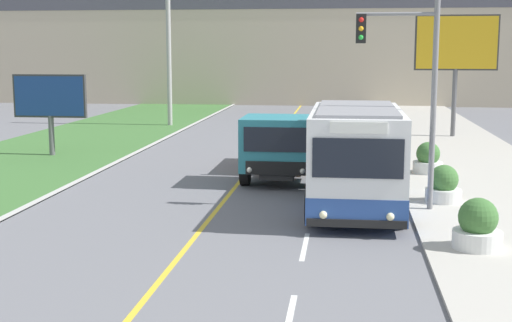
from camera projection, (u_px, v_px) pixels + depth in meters
name	position (u px, v px, depth m)	size (l,w,h in m)	color
city_bus	(356.00, 159.00, 20.13)	(2.65, 6.00, 3.00)	white
dump_truck	(282.00, 147.00, 25.20)	(2.59, 6.86, 2.33)	black
utility_pole_far	(169.00, 38.00, 42.47)	(1.80, 0.28, 10.35)	#9E9E99
traffic_light_mast	(411.00, 78.00, 19.87)	(2.28, 0.32, 5.96)	slate
billboard_large	(456.00, 47.00, 36.66)	(4.22, 0.24, 6.34)	#59595B
billboard_small	(50.00, 99.00, 30.68)	(3.23, 0.24, 3.53)	#59595B
planter_round_near	(478.00, 227.00, 16.28)	(1.13, 1.13, 1.18)	silver
planter_round_second	(444.00, 186.00, 21.26)	(1.07, 1.07, 1.11)	silver
planter_round_third	(428.00, 159.00, 26.22)	(1.08, 1.08, 1.15)	silver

